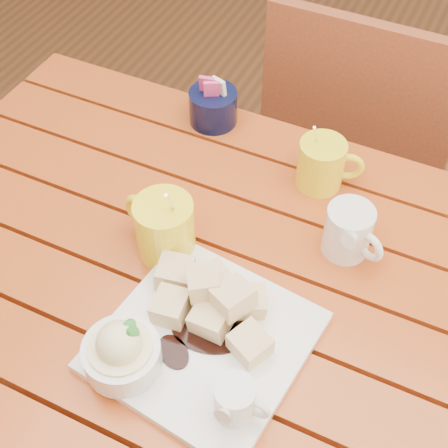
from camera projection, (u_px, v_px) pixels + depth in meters
The scene contains 7 objects.
table at pixel (221, 317), 1.06m from camera, with size 1.20×0.79×0.75m.
dessert_plate at pixel (184, 338), 0.87m from camera, with size 0.30×0.30×0.11m.
coffee_mug_left at pixel (163, 227), 0.98m from camera, with size 0.13×0.09×0.16m.
coffee_mug_right at pixel (322, 164), 1.08m from camera, with size 0.11×0.08×0.14m.
cream_pitcher at pixel (349, 231), 0.98m from camera, with size 0.11×0.09×0.09m.
sugar_caddy at pixel (213, 106), 1.20m from camera, with size 0.09×0.09×0.10m.
chair_far at pixel (357, 144), 1.55m from camera, with size 0.43×0.43×0.90m.
Camera 1 is at (0.25, -0.51, 1.55)m, focal length 50.00 mm.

